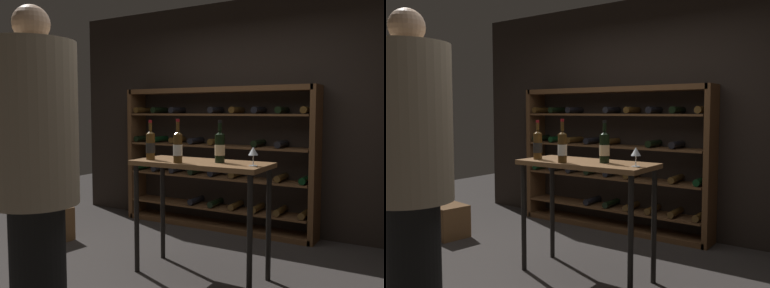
# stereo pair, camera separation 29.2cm
# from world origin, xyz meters

# --- Properties ---
(ground_plane) EXTENTS (9.79, 9.79, 0.00)m
(ground_plane) POSITION_xyz_m (0.00, 0.00, 0.00)
(ground_plane) COLOR #383330
(back_wall) EXTENTS (5.16, 0.10, 2.75)m
(back_wall) POSITION_xyz_m (0.00, 1.90, 1.37)
(back_wall) COLOR black
(back_wall) RESTS_ON ground
(wine_rack) EXTENTS (2.45, 0.32, 1.71)m
(wine_rack) POSITION_xyz_m (-0.39, 1.69, 0.85)
(wine_rack) COLOR brown
(wine_rack) RESTS_ON ground
(tasting_table) EXTENTS (1.17, 0.51, 1.00)m
(tasting_table) POSITION_xyz_m (0.19, 0.27, 0.86)
(tasting_table) COLOR brown
(tasting_table) RESTS_ON ground
(person_host_in_suit) EXTENTS (0.50, 0.50, 2.03)m
(person_host_in_suit) POSITION_xyz_m (-0.11, -1.18, 1.12)
(person_host_in_suit) COLOR black
(person_host_in_suit) RESTS_ON ground
(wine_crate) EXTENTS (0.52, 0.41, 0.37)m
(wine_crate) POSITION_xyz_m (-1.77, 0.33, 0.18)
(wine_crate) COLOR brown
(wine_crate) RESTS_ON ground
(wine_bottle_green_slim) EXTENTS (0.08, 0.08, 0.35)m
(wine_bottle_green_slim) POSITION_xyz_m (0.36, 0.28, 1.13)
(wine_bottle_green_slim) COLOR black
(wine_bottle_green_slim) RESTS_ON tasting_table
(wine_bottle_red_label) EXTENTS (0.08, 0.08, 0.35)m
(wine_bottle_red_label) POSITION_xyz_m (-0.26, 0.17, 1.13)
(wine_bottle_red_label) COLOR #4C3314
(wine_bottle_red_label) RESTS_ON tasting_table
(wine_bottle_gold_foil) EXTENTS (0.08, 0.08, 0.36)m
(wine_bottle_gold_foil) POSITION_xyz_m (0.07, 0.08, 1.13)
(wine_bottle_gold_foil) COLOR #4C3314
(wine_bottle_gold_foil) RESTS_ON tasting_table
(wine_glass_stemmed_left) EXTENTS (0.08, 0.08, 0.15)m
(wine_glass_stemmed_left) POSITION_xyz_m (0.69, 0.21, 1.11)
(wine_glass_stemmed_left) COLOR silver
(wine_glass_stemmed_left) RESTS_ON tasting_table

